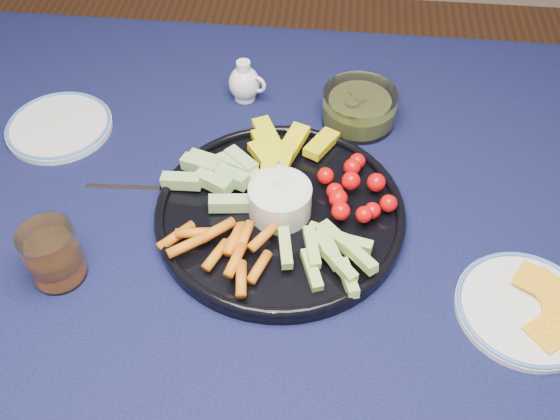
# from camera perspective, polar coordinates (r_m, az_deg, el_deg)

# --- Properties ---
(dining_table) EXTENTS (1.67, 1.07, 0.75)m
(dining_table) POSITION_cam_1_polar(r_m,az_deg,el_deg) (1.04, 5.42, -4.23)
(dining_table) COLOR #50331A
(dining_table) RESTS_ON ground
(crudite_platter) EXTENTS (0.39, 0.39, 0.12)m
(crudite_platter) POSITION_cam_1_polar(r_m,az_deg,el_deg) (0.96, -0.16, 0.10)
(crudite_platter) COLOR black
(crudite_platter) RESTS_ON dining_table
(creamer_pitcher) EXTENTS (0.07, 0.06, 0.08)m
(creamer_pitcher) POSITION_cam_1_polar(r_m,az_deg,el_deg) (1.17, -3.24, 11.53)
(creamer_pitcher) COLOR white
(creamer_pitcher) RESTS_ON dining_table
(pickle_bowl) EXTENTS (0.13, 0.13, 0.06)m
(pickle_bowl) POSITION_cam_1_polar(r_m,az_deg,el_deg) (1.13, 7.24, 9.17)
(pickle_bowl) COLOR white
(pickle_bowl) RESTS_ON dining_table
(cheese_plate) EXTENTS (0.19, 0.19, 0.02)m
(cheese_plate) POSITION_cam_1_polar(r_m,az_deg,el_deg) (0.93, 21.56, -8.28)
(cheese_plate) COLOR white
(cheese_plate) RESTS_ON dining_table
(juice_tumbler) EXTENTS (0.08, 0.08, 0.09)m
(juice_tumbler) POSITION_cam_1_polar(r_m,az_deg,el_deg) (0.93, -19.98, -4.06)
(juice_tumbler) COLOR white
(juice_tumbler) RESTS_ON dining_table
(fork_left) EXTENTS (0.15, 0.02, 0.00)m
(fork_left) POSITION_cam_1_polar(r_m,az_deg,el_deg) (1.04, -12.60, 1.95)
(fork_left) COLOR white
(fork_left) RESTS_ON dining_table
(fork_right) EXTENTS (0.16, 0.05, 0.00)m
(fork_right) POSITION_cam_1_polar(r_m,az_deg,el_deg) (0.93, 21.71, -9.02)
(fork_right) COLOR white
(fork_right) RESTS_ON dining_table
(side_plate_extra) EXTENTS (0.19, 0.19, 0.02)m
(side_plate_extra) POSITION_cam_1_polar(r_m,az_deg,el_deg) (1.19, -19.54, 7.24)
(side_plate_extra) COLOR white
(side_plate_extra) RESTS_ON dining_table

